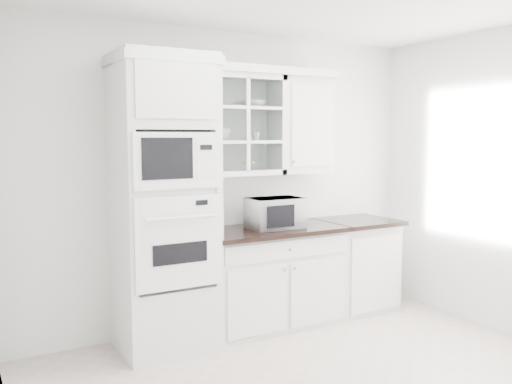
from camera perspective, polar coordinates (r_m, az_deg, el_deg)
room_shell at (r=3.89m, az=5.83°, el=6.31°), size 4.00×3.50×2.70m
oven_column at (r=4.46m, az=-9.65°, el=-1.28°), size 0.76×0.68×2.40m
base_cabinet_run at (r=5.06m, az=1.54°, el=-8.86°), size 1.32×0.67×0.92m
extra_base_cabinet at (r=5.63m, az=10.38°, el=-7.44°), size 0.72×0.67×0.92m
upper_cabinet_glass at (r=4.89m, az=-1.77°, el=7.06°), size 0.80×0.33×0.90m
upper_cabinet_solid at (r=5.24m, az=4.82°, el=6.96°), size 0.55×0.33×0.90m
crown_molding at (r=4.86m, az=-2.78°, el=12.80°), size 2.14×0.38×0.07m
countertop_microwave at (r=4.91m, az=1.94°, el=-2.20°), size 0.49×0.42×0.28m
bowl_a at (r=4.85m, az=-3.56°, el=9.29°), size 0.26×0.26×0.06m
bowl_b at (r=4.99m, az=-0.25°, el=9.24°), size 0.24×0.24×0.06m
cup_a at (r=4.80m, az=-3.54°, el=6.06°), size 0.15×0.15×0.11m
cup_b at (r=4.95m, az=-0.06°, el=5.89°), size 0.11×0.11×0.08m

